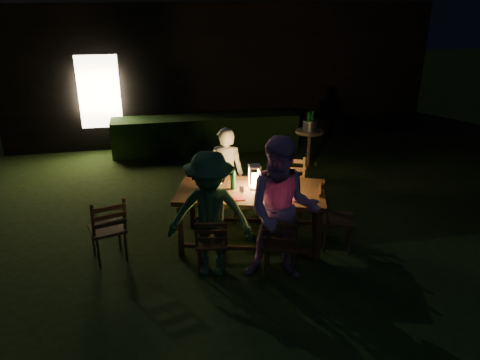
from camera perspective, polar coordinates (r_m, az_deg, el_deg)
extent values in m
plane|color=black|center=(7.56, 3.31, -5.08)|extent=(40.00, 40.00, 0.00)
cube|color=black|center=(12.94, -3.41, 13.99)|extent=(10.00, 4.00, 3.20)
cube|color=#FFE5B2|center=(10.97, -16.79, 10.25)|extent=(0.90, 0.06, 1.60)
cube|color=black|center=(10.76, -4.13, 5.69)|extent=(4.20, 0.70, 0.80)
cube|color=#462A17|center=(6.59, 1.30, -1.46)|extent=(2.25, 1.55, 0.07)
cube|color=#462A17|center=(6.54, -7.27, -6.18)|extent=(0.08, 0.08, 0.75)
cube|color=#462A17|center=(7.27, -5.88, -3.03)|extent=(0.08, 0.08, 0.75)
cube|color=#462A17|center=(6.42, 9.42, -6.90)|extent=(0.08, 0.08, 0.75)
cube|color=#462A17|center=(7.16, 9.02, -3.61)|extent=(0.08, 0.08, 0.75)
cube|color=#462A17|center=(6.15, -3.47, -7.56)|extent=(0.46, 0.45, 0.04)
cube|color=#462A17|center=(5.87, -3.57, -6.23)|extent=(0.42, 0.20, 0.48)
cube|color=#462A17|center=(6.08, 5.03, -7.75)|extent=(0.55, 0.54, 0.04)
cube|color=#462A17|center=(5.78, 4.93, -6.31)|extent=(0.45, 0.29, 0.51)
cube|color=#462A17|center=(7.47, -1.75, -1.73)|extent=(0.53, 0.51, 0.04)
cube|color=#462A17|center=(7.53, -1.57, 0.71)|extent=(0.45, 0.27, 0.50)
cube|color=#462A17|center=(7.40, 5.95, -1.69)|extent=(0.59, 0.58, 0.04)
cube|color=#462A17|center=(7.47, 6.14, 1.02)|extent=(0.49, 0.31, 0.55)
cube|color=#462A17|center=(6.78, 11.90, -4.66)|extent=(0.55, 0.56, 0.04)
cube|color=#462A17|center=(6.65, 10.45, -2.41)|extent=(0.29, 0.47, 0.52)
cube|color=#462A17|center=(6.62, -15.85, -5.74)|extent=(0.55, 0.54, 0.04)
cube|color=#462A17|center=(6.32, -15.73, -4.20)|extent=(0.47, 0.27, 0.53)
imported|color=beige|center=(7.40, -1.72, 0.79)|extent=(0.63, 0.50, 1.52)
imported|color=#CC8CC4|center=(5.78, 5.18, -3.78)|extent=(1.08, 0.94, 1.89)
imported|color=#366C38|center=(5.89, -3.66, -4.31)|extent=(1.22, 0.91, 1.68)
cube|color=white|center=(6.61, 1.77, -0.92)|extent=(0.15, 0.15, 0.03)
cube|color=white|center=(6.49, 1.80, 1.68)|extent=(0.16, 0.16, 0.03)
cylinder|color=#FF9E3F|center=(6.57, 1.78, 0.00)|extent=(0.09, 0.09, 0.18)
cylinder|color=white|center=(6.83, -3.17, -0.23)|extent=(0.25, 0.25, 0.01)
cylinder|color=white|center=(6.43, -3.74, -1.73)|extent=(0.25, 0.25, 0.01)
cylinder|color=white|center=(6.76, 5.25, -0.53)|extent=(0.25, 0.25, 0.01)
cylinder|color=white|center=(6.36, 5.21, -2.07)|extent=(0.25, 0.25, 0.01)
cylinder|color=#0F471E|center=(6.54, -0.87, 0.01)|extent=(0.07, 0.07, 0.28)
cube|color=red|center=(6.29, -0.27, -2.26)|extent=(0.18, 0.14, 0.01)
cube|color=red|center=(6.29, 6.12, -2.42)|extent=(0.18, 0.14, 0.01)
cube|color=black|center=(6.37, -4.47, -2.03)|extent=(0.14, 0.07, 0.01)
cylinder|color=#876243|center=(9.72, 8.49, 5.85)|extent=(0.58, 0.58, 0.04)
cylinder|color=#876243|center=(9.83, 8.36, 3.74)|extent=(0.07, 0.07, 0.76)
cylinder|color=#A5A8AD|center=(9.68, 8.53, 6.60)|extent=(0.30, 0.30, 0.22)
cylinder|color=#0F471E|center=(9.62, 8.34, 6.81)|extent=(0.07, 0.07, 0.32)
cylinder|color=#0F471E|center=(9.72, 8.75, 6.96)|extent=(0.07, 0.07, 0.32)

